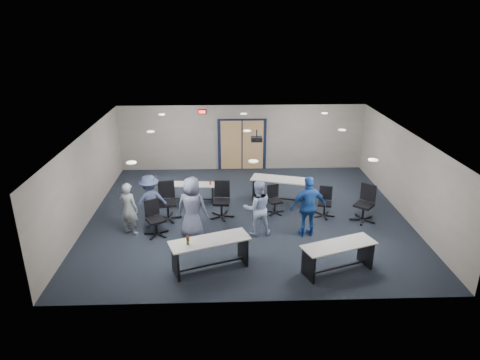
{
  "coord_description": "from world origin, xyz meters",
  "views": [
    {
      "loc": [
        -0.68,
        -12.51,
        6.02
      ],
      "look_at": [
        -0.25,
        -0.3,
        1.33
      ],
      "focal_mm": 32.0,
      "sensor_mm": 36.0,
      "label": 1
    }
  ],
  "objects_px": {
    "table_back_left": "(193,189)",
    "person_gray": "(129,209)",
    "person_back": "(150,201)",
    "chair_back_a": "(167,202)",
    "chair_back_d": "(325,202)",
    "chair_back_c": "(275,200)",
    "person_lightblue": "(257,208)",
    "table_back_right": "(281,186)",
    "chair_loose_right": "(364,204)",
    "chair_loose_left": "(156,219)",
    "person_plaid": "(192,208)",
    "person_navy": "(308,207)",
    "table_front_right": "(338,253)",
    "chair_back_b": "(221,201)",
    "table_front_left": "(210,249)"
  },
  "relations": [
    {
      "from": "table_front_right",
      "to": "person_navy",
      "type": "bearing_deg",
      "value": 82.48
    },
    {
      "from": "person_gray",
      "to": "person_plaid",
      "type": "bearing_deg",
      "value": -165.4
    },
    {
      "from": "table_back_left",
      "to": "person_gray",
      "type": "bearing_deg",
      "value": -121.33
    },
    {
      "from": "chair_back_a",
      "to": "table_back_right",
      "type": "bearing_deg",
      "value": 8.6
    },
    {
      "from": "chair_back_b",
      "to": "person_lightblue",
      "type": "distance_m",
      "value": 1.58
    },
    {
      "from": "person_lightblue",
      "to": "person_plaid",
      "type": "bearing_deg",
      "value": -5.69
    },
    {
      "from": "chair_loose_left",
      "to": "chair_back_d",
      "type": "bearing_deg",
      "value": -21.33
    },
    {
      "from": "chair_back_d",
      "to": "table_front_left",
      "type": "bearing_deg",
      "value": -125.18
    },
    {
      "from": "chair_back_c",
      "to": "chair_loose_left",
      "type": "xyz_separation_m",
      "value": [
        -3.63,
        -1.37,
        0.06
      ]
    },
    {
      "from": "table_back_left",
      "to": "table_back_right",
      "type": "bearing_deg",
      "value": 2.5
    },
    {
      "from": "chair_back_c",
      "to": "person_navy",
      "type": "xyz_separation_m",
      "value": [
        0.78,
        -1.53,
        0.45
      ]
    },
    {
      "from": "table_front_right",
      "to": "person_plaid",
      "type": "height_order",
      "value": "person_plaid"
    },
    {
      "from": "table_back_right",
      "to": "chair_loose_right",
      "type": "relative_size",
      "value": 1.87
    },
    {
      "from": "table_front_right",
      "to": "person_gray",
      "type": "xyz_separation_m",
      "value": [
        -5.6,
        2.21,
        0.28
      ]
    },
    {
      "from": "table_front_right",
      "to": "person_navy",
      "type": "xyz_separation_m",
      "value": [
        -0.41,
        1.91,
        0.39
      ]
    },
    {
      "from": "chair_back_a",
      "to": "chair_back_d",
      "type": "bearing_deg",
      "value": -9.5
    },
    {
      "from": "table_back_right",
      "to": "table_back_left",
      "type": "bearing_deg",
      "value": -165.7
    },
    {
      "from": "chair_loose_left",
      "to": "person_back",
      "type": "bearing_deg",
      "value": 78.65
    },
    {
      "from": "person_gray",
      "to": "person_plaid",
      "type": "xyz_separation_m",
      "value": [
        1.86,
        -0.24,
        0.11
      ]
    },
    {
      "from": "table_front_right",
      "to": "chair_back_c",
      "type": "relative_size",
      "value": 2.13
    },
    {
      "from": "table_front_left",
      "to": "person_plaid",
      "type": "relative_size",
      "value": 1.16
    },
    {
      "from": "chair_back_a",
      "to": "chair_loose_right",
      "type": "xyz_separation_m",
      "value": [
        6.12,
        -0.33,
        -0.02
      ]
    },
    {
      "from": "person_gray",
      "to": "chair_back_a",
      "type": "bearing_deg",
      "value": -115.0
    },
    {
      "from": "person_gray",
      "to": "chair_loose_right",
      "type": "bearing_deg",
      "value": -153.27
    },
    {
      "from": "chair_back_d",
      "to": "chair_loose_left",
      "type": "distance_m",
      "value": 5.3
    },
    {
      "from": "table_back_right",
      "to": "chair_back_c",
      "type": "xyz_separation_m",
      "value": [
        -0.32,
        -0.93,
        -0.1
      ]
    },
    {
      "from": "chair_back_a",
      "to": "chair_loose_left",
      "type": "xyz_separation_m",
      "value": [
        -0.21,
        -1.05,
        -0.07
      ]
    },
    {
      "from": "chair_back_c",
      "to": "person_plaid",
      "type": "relative_size",
      "value": 0.51
    },
    {
      "from": "table_front_left",
      "to": "table_back_right",
      "type": "xyz_separation_m",
      "value": [
        2.33,
        4.14,
        0.01
      ]
    },
    {
      "from": "person_lightblue",
      "to": "person_navy",
      "type": "bearing_deg",
      "value": 166.47
    },
    {
      "from": "table_front_right",
      "to": "table_front_left",
      "type": "bearing_deg",
      "value": 155.97
    },
    {
      "from": "person_back",
      "to": "chair_loose_left",
      "type": "bearing_deg",
      "value": 86.34
    },
    {
      "from": "table_back_right",
      "to": "chair_loose_right",
      "type": "height_order",
      "value": "chair_loose_right"
    },
    {
      "from": "chair_back_d",
      "to": "person_back",
      "type": "relative_size",
      "value": 0.59
    },
    {
      "from": "chair_back_d",
      "to": "person_navy",
      "type": "xyz_separation_m",
      "value": [
        -0.78,
        -1.25,
        0.43
      ]
    },
    {
      "from": "chair_back_a",
      "to": "chair_back_d",
      "type": "xyz_separation_m",
      "value": [
        4.98,
        0.03,
        -0.12
      ]
    },
    {
      "from": "chair_back_c",
      "to": "person_lightblue",
      "type": "xyz_separation_m",
      "value": [
        -0.68,
        -1.4,
        0.37
      ]
    },
    {
      "from": "table_back_left",
      "to": "table_back_right",
      "type": "relative_size",
      "value": 0.75
    },
    {
      "from": "table_back_left",
      "to": "chair_back_d",
      "type": "bearing_deg",
      "value": -12.55
    },
    {
      "from": "person_navy",
      "to": "table_back_left",
      "type": "bearing_deg",
      "value": -47.38
    },
    {
      "from": "chair_back_d",
      "to": "table_back_left",
      "type": "bearing_deg",
      "value": 178.05
    },
    {
      "from": "person_lightblue",
      "to": "person_navy",
      "type": "height_order",
      "value": "person_navy"
    },
    {
      "from": "table_front_right",
      "to": "chair_back_a",
      "type": "distance_m",
      "value": 5.57
    },
    {
      "from": "table_front_right",
      "to": "table_back_right",
      "type": "distance_m",
      "value": 4.46
    },
    {
      "from": "chair_back_b",
      "to": "person_navy",
      "type": "xyz_separation_m",
      "value": [
        2.51,
        -1.29,
        0.33
      ]
    },
    {
      "from": "person_back",
      "to": "chair_back_a",
      "type": "bearing_deg",
      "value": -161.14
    },
    {
      "from": "table_back_right",
      "to": "table_front_right",
      "type": "bearing_deg",
      "value": -62.02
    },
    {
      "from": "table_front_right",
      "to": "chair_loose_right",
      "type": "height_order",
      "value": "chair_loose_right"
    },
    {
      "from": "chair_back_c",
      "to": "table_back_right",
      "type": "bearing_deg",
      "value": 53.16
    },
    {
      "from": "table_front_right",
      "to": "chair_back_b",
      "type": "bearing_deg",
      "value": 112.59
    }
  ]
}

